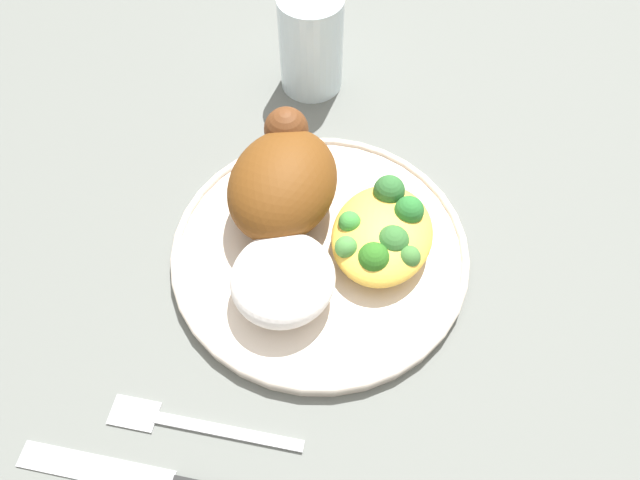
% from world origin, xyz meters
% --- Properties ---
extents(ground_plane, '(2.00, 2.00, 0.00)m').
position_xyz_m(ground_plane, '(0.00, 0.00, 0.00)').
color(ground_plane, slate).
extents(plate, '(0.25, 0.25, 0.01)m').
position_xyz_m(plate, '(0.00, 0.00, 0.01)').
color(plate, beige).
rests_on(plate, ground_plane).
extents(roasted_chicken, '(0.12, 0.09, 0.06)m').
position_xyz_m(roasted_chicken, '(0.03, 0.04, 0.05)').
color(roasted_chicken, brown).
rests_on(roasted_chicken, plate).
extents(rice_pile, '(0.08, 0.08, 0.04)m').
position_xyz_m(rice_pile, '(-0.05, 0.01, 0.03)').
color(rice_pile, white).
rests_on(rice_pile, plate).
extents(mac_cheese_with_broccoli, '(0.10, 0.08, 0.04)m').
position_xyz_m(mac_cheese_with_broccoli, '(0.02, -0.05, 0.03)').
color(mac_cheese_with_broccoli, '#F4BC43').
rests_on(mac_cheese_with_broccoli, plate).
extents(fork, '(0.03, 0.14, 0.01)m').
position_xyz_m(fork, '(-0.16, 0.04, 0.00)').
color(fork, silver).
rests_on(fork, ground_plane).
extents(water_glass, '(0.06, 0.06, 0.10)m').
position_xyz_m(water_glass, '(0.20, 0.07, 0.05)').
color(water_glass, silver).
rests_on(water_glass, ground_plane).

